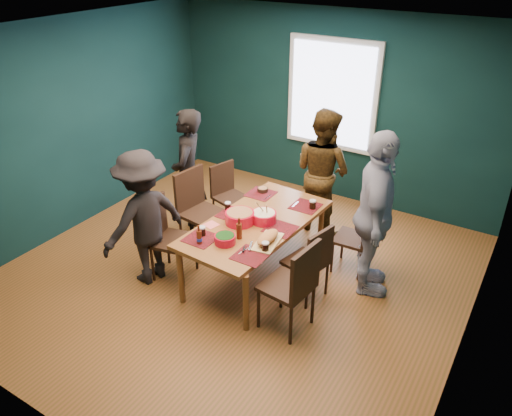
{
  "coord_description": "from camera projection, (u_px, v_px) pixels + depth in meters",
  "views": [
    {
      "loc": [
        2.72,
        -3.97,
        3.5
      ],
      "look_at": [
        0.21,
        0.1,
        0.89
      ],
      "focal_mm": 35.0,
      "sensor_mm": 36.0,
      "label": 1
    }
  ],
  "objects": [
    {
      "name": "room",
      "position": [
        248.0,
        159.0,
        5.44
      ],
      "size": [
        5.01,
        5.01,
        2.71
      ],
      "color": "brown",
      "rests_on": "ground"
    },
    {
      "name": "dining_table",
      "position": [
        256.0,
        227.0,
        5.58
      ],
      "size": [
        1.05,
        1.92,
        0.71
      ],
      "rotation": [
        0.0,
        0.0,
        -0.07
      ],
      "color": "brown",
      "rests_on": "floor"
    },
    {
      "name": "chair_left_far",
      "position": [
        227.0,
        190.0,
        6.7
      ],
      "size": [
        0.48,
        0.48,
        0.86
      ],
      "rotation": [
        0.0,
        0.0,
        -0.29
      ],
      "color": "black",
      "rests_on": "floor"
    },
    {
      "name": "chair_left_mid",
      "position": [
        196.0,
        204.0,
        6.14
      ],
      "size": [
        0.53,
        0.53,
        1.03
      ],
      "rotation": [
        0.0,
        0.0,
        -0.14
      ],
      "color": "black",
      "rests_on": "floor"
    },
    {
      "name": "chair_left_near",
      "position": [
        165.0,
        232.0,
        5.63
      ],
      "size": [
        0.52,
        0.52,
        0.96
      ],
      "rotation": [
        0.0,
        0.0,
        0.22
      ],
      "color": "black",
      "rests_on": "floor"
    },
    {
      "name": "chair_right_far",
      "position": [
        360.0,
        234.0,
        5.7
      ],
      "size": [
        0.41,
        0.41,
        0.87
      ],
      "rotation": [
        0.0,
        0.0,
        0.04
      ],
      "color": "black",
      "rests_on": "floor"
    },
    {
      "name": "chair_right_mid",
      "position": [
        312.0,
        258.0,
        5.26
      ],
      "size": [
        0.48,
        0.48,
        0.89
      ],
      "rotation": [
        0.0,
        0.0,
        -0.22
      ],
      "color": "black",
      "rests_on": "floor"
    },
    {
      "name": "chair_right_near",
      "position": [
        295.0,
        282.0,
        4.78
      ],
      "size": [
        0.5,
        0.5,
        1.01
      ],
      "rotation": [
        0.0,
        0.0,
        -0.11
      ],
      "color": "black",
      "rests_on": "floor"
    },
    {
      "name": "person_far_left",
      "position": [
        188.0,
        174.0,
        6.32
      ],
      "size": [
        0.63,
        0.73,
        1.7
      ],
      "primitive_type": "imported",
      "rotation": [
        0.0,
        0.0,
        5.14
      ],
      "color": "black",
      "rests_on": "floor"
    },
    {
      "name": "person_back",
      "position": [
        322.0,
        171.0,
        6.43
      ],
      "size": [
        0.96,
        0.84,
        1.67
      ],
      "primitive_type": "imported",
      "rotation": [
        0.0,
        0.0,
        2.84
      ],
      "color": "black",
      "rests_on": "floor"
    },
    {
      "name": "person_right",
      "position": [
        375.0,
        216.0,
        5.22
      ],
      "size": [
        0.83,
        1.18,
        1.86
      ],
      "primitive_type": "imported",
      "rotation": [
        0.0,
        0.0,
        1.95
      ],
      "color": "white",
      "rests_on": "floor"
    },
    {
      "name": "person_near_left",
      "position": [
        144.0,
        218.0,
        5.46
      ],
      "size": [
        0.8,
        1.12,
        1.57
      ],
      "primitive_type": "imported",
      "rotation": [
        0.0,
        0.0,
        4.49
      ],
      "color": "black",
      "rests_on": "floor"
    },
    {
      "name": "bowl_salad",
      "position": [
        240.0,
        217.0,
        5.49
      ],
      "size": [
        0.33,
        0.33,
        0.14
      ],
      "color": "red",
      "rests_on": "dining_table"
    },
    {
      "name": "bowl_dumpling",
      "position": [
        264.0,
        217.0,
        5.52
      ],
      "size": [
        0.28,
        0.28,
        0.26
      ],
      "color": "red",
      "rests_on": "dining_table"
    },
    {
      "name": "bowl_herbs",
      "position": [
        225.0,
        239.0,
        5.14
      ],
      "size": [
        0.22,
        0.22,
        0.1
      ],
      "color": "red",
      "rests_on": "dining_table"
    },
    {
      "name": "cutting_board",
      "position": [
        268.0,
        238.0,
        5.14
      ],
      "size": [
        0.29,
        0.54,
        0.12
      ],
      "rotation": [
        0.0,
        0.0,
        0.15
      ],
      "color": "#DEB677",
      "rests_on": "dining_table"
    },
    {
      "name": "small_bowl",
      "position": [
        263.0,
        190.0,
        6.18
      ],
      "size": [
        0.13,
        0.13,
        0.06
      ],
      "color": "black",
      "rests_on": "dining_table"
    },
    {
      "name": "beer_bottle_a",
      "position": [
        199.0,
        237.0,
        5.12
      ],
      "size": [
        0.06,
        0.06,
        0.21
      ],
      "color": "#4C1B0D",
      "rests_on": "dining_table"
    },
    {
      "name": "beer_bottle_b",
      "position": [
        239.0,
        230.0,
        5.2
      ],
      "size": [
        0.06,
        0.06,
        0.24
      ],
      "color": "#4C1B0D",
      "rests_on": "dining_table"
    },
    {
      "name": "cola_glass_a",
      "position": [
        202.0,
        231.0,
        5.27
      ],
      "size": [
        0.08,
        0.08,
        0.11
      ],
      "color": "black",
      "rests_on": "dining_table"
    },
    {
      "name": "cola_glass_b",
      "position": [
        265.0,
        246.0,
        5.0
      ],
      "size": [
        0.08,
        0.08,
        0.11
      ],
      "color": "black",
      "rests_on": "dining_table"
    },
    {
      "name": "cola_glass_c",
      "position": [
        313.0,
        204.0,
        5.78
      ],
      "size": [
        0.08,
        0.08,
        0.11
      ],
      "color": "black",
      "rests_on": "dining_table"
    },
    {
      "name": "cola_glass_d",
      "position": [
        228.0,
        206.0,
        5.76
      ],
      "size": [
        0.07,
        0.07,
        0.1
      ],
      "color": "black",
      "rests_on": "dining_table"
    },
    {
      "name": "napkin_a",
      "position": [
        281.0,
        229.0,
        5.4
      ],
      "size": [
        0.18,
        0.18,
        0.0
      ],
      "primitive_type": "cube",
      "rotation": [
        0.0,
        0.0,
        -0.26
      ],
      "color": "#F26965",
      "rests_on": "dining_table"
    },
    {
      "name": "napkin_b",
      "position": [
        211.0,
        225.0,
        5.48
      ],
      "size": [
        0.17,
        0.17,
        0.0
      ],
      "primitive_type": "cube",
      "rotation": [
        0.0,
        0.0,
        -0.23
      ],
      "color": "#F26965",
      "rests_on": "dining_table"
    },
    {
      "name": "napkin_c",
      "position": [
        253.0,
        260.0,
        4.89
      ],
      "size": [
        0.22,
        0.22,
        0.0
      ],
      "primitive_type": "cube",
      "rotation": [
        0.0,
        0.0,
        0.74
      ],
      "color": "#F26965",
      "rests_on": "dining_table"
    }
  ]
}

